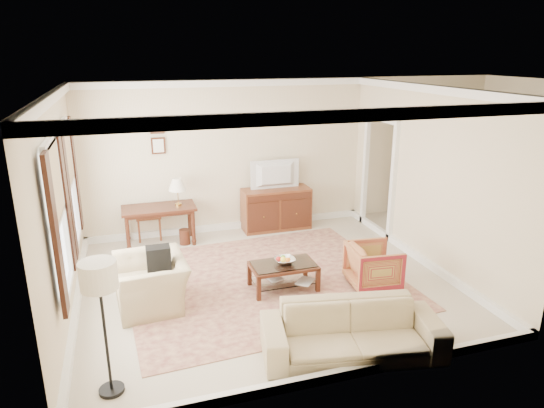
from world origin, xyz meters
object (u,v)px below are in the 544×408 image
striped_armchair (374,264)px  tv (276,166)px  coffee_table (283,270)px  sofa (353,323)px  sideboard (276,209)px  writing_desk (159,213)px  club_armchair (151,275)px

striped_armchair → tv: bearing=18.3°
coffee_table → sofa: 1.81m
sideboard → writing_desk: bearing=-176.5°
tv → writing_desk: bearing=3.0°
sideboard → striped_armchair: (0.62, -2.82, -0.05)m
writing_desk → tv: 2.38m
writing_desk → tv: (2.27, 0.12, 0.68)m
sideboard → club_armchair: 3.54m
club_armchair → sofa: (2.12, -1.87, -0.06)m
striped_armchair → sofa: bearing=149.5°
writing_desk → coffee_table: writing_desk is taller
club_armchair → striped_armchair: bearing=78.8°
sofa → striped_armchair: bearing=64.5°
coffee_table → club_armchair: 1.90m
sideboard → striped_armchair: sideboard is taller
tv → coffee_table: tv is taller
writing_desk → coffee_table: (1.58, -2.36, -0.29)m
writing_desk → sofa: bearing=-66.4°
sideboard → coffee_table: (-0.69, -2.50, -0.10)m
striped_armchair → writing_desk: bearing=53.0°
tv → striped_armchair: size_ratio=1.28×
club_armchair → tv: bearing=128.7°
sofa → sideboard: bearing=94.6°
striped_armchair → club_armchair: (-3.20, 0.40, 0.10)m
tv → club_armchair: (-2.58, -2.40, -0.82)m
sideboard → striped_armchair: 2.88m
coffee_table → sofa: sofa is taller
tv → club_armchair: 3.62m
sideboard → coffee_table: sideboard is taller
writing_desk → sideboard: 2.28m
striped_armchair → sideboard: bearing=18.2°
writing_desk → tv: tv is taller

